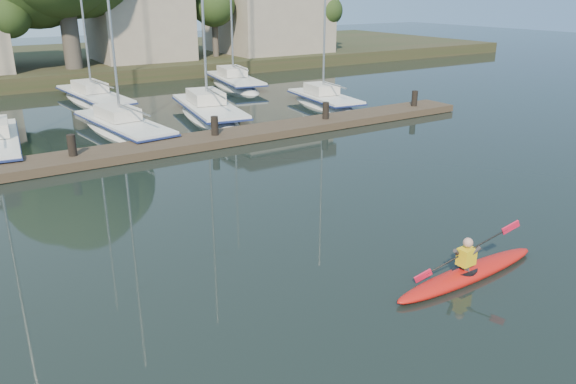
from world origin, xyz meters
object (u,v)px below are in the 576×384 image
kayak (468,271)px  sailboat_4 (324,109)px  sailboat_6 (95,106)px  sailboat_2 (124,137)px  sailboat_3 (209,121)px  sailboat_7 (235,89)px  dock (149,149)px

kayak → sailboat_4: bearing=61.3°
sailboat_6 → sailboat_4: bearing=-41.1°
sailboat_2 → sailboat_3: 4.99m
kayak → sailboat_7: 28.70m
kayak → sailboat_2: 18.50m
kayak → sailboat_3: sailboat_3 is taller
sailboat_2 → sailboat_7: (10.68, 9.15, -0.02)m
sailboat_2 → sailboat_7: size_ratio=1.05×
sailboat_2 → sailboat_7: bearing=34.3°
dock → sailboat_6: 12.49m
kayak → sailboat_7: size_ratio=0.34×
kayak → sailboat_3: (2.47, 19.35, -0.39)m
sailboat_4 → sailboat_6: size_ratio=0.76×
sailboat_3 → sailboat_4: bearing=3.3°
kayak → sailboat_6: bearing=91.6°
dock → sailboat_4: bearing=19.6°
sailboat_4 → sailboat_7: (-1.23, 8.89, -0.01)m
sailboat_2 → sailboat_6: (0.86, 8.40, 0.00)m
sailboat_4 → sailboat_6: 13.72m
sailboat_3 → sailboat_7: sailboat_3 is taller
sailboat_4 → dock: bearing=-153.3°
kayak → sailboat_7: bearing=71.6°
sailboat_2 → sailboat_4: sailboat_2 is taller
dock → sailboat_2: sailboat_2 is taller
sailboat_3 → sailboat_6: size_ratio=0.91×
dock → sailboat_7: (10.86, 13.19, -0.41)m
sailboat_7 → sailboat_3: bearing=-116.0°
sailboat_3 → sailboat_4: size_ratio=1.21×
kayak → dock: (-2.60, 14.30, 0.02)m
sailboat_2 → sailboat_4: 11.91m
sailboat_7 → kayak: bearing=-97.3°
dock → sailboat_3: size_ratio=2.39×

